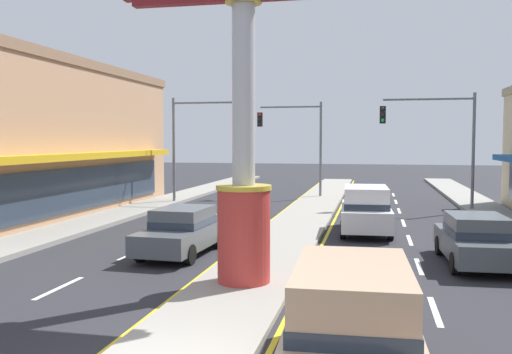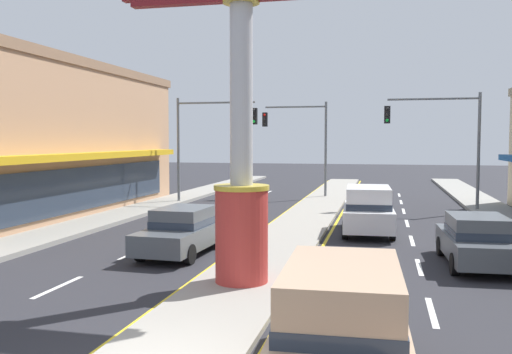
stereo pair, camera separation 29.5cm
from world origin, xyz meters
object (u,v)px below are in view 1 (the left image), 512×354
(traffic_light_median_far, at_px, (298,133))
(sedan_near_right_lane, at_px, (476,239))
(traffic_light_right_side, at_px, (438,131))
(traffic_light_left_side, at_px, (202,131))
(district_sign, at_px, (244,125))
(suv_near_left_lane, at_px, (366,209))
(suv_far_right_lane, at_px, (352,323))
(storefront_left, at_px, (8,139))
(sedan_mid_left_lane, at_px, (182,230))

(traffic_light_median_far, relative_size, sedan_near_right_lane, 1.42)
(traffic_light_right_side, height_order, sedan_near_right_lane, traffic_light_right_side)
(traffic_light_left_side, bearing_deg, district_sign, -69.17)
(district_sign, distance_m, traffic_light_median_far, 22.16)
(traffic_light_left_side, distance_m, suv_near_left_lane, 12.88)
(suv_far_right_lane, bearing_deg, district_sign, 119.15)
(storefront_left, relative_size, suv_near_left_lane, 4.32)
(traffic_light_left_side, bearing_deg, storefront_left, -139.41)
(traffic_light_right_side, height_order, sedan_mid_left_lane, traffic_light_right_side)
(traffic_light_left_side, height_order, sedan_mid_left_lane, traffic_light_left_side)
(storefront_left, height_order, suv_far_right_lane, storefront_left)
(suv_far_right_lane, bearing_deg, sedan_near_right_lane, 69.99)
(suv_far_right_lane, height_order, suv_near_left_lane, same)
(suv_near_left_lane, bearing_deg, storefront_left, 175.02)
(storefront_left, bearing_deg, district_sign, -36.08)
(storefront_left, relative_size, traffic_light_median_far, 3.26)
(district_sign, distance_m, suv_near_left_lane, 9.89)
(district_sign, distance_m, suv_far_right_lane, 6.76)
(storefront_left, xyz_separation_m, sedan_near_right_lane, (20.50, -6.57, -3.01))
(traffic_light_right_side, relative_size, sedan_near_right_lane, 1.42)
(storefront_left, distance_m, traffic_light_left_side, 10.26)
(district_sign, distance_m, storefront_left, 17.67)
(district_sign, distance_m, traffic_light_left_side, 18.27)
(traffic_light_right_side, height_order, suv_near_left_lane, traffic_light_right_side)
(traffic_light_left_side, xyz_separation_m, sedan_mid_left_lane, (3.59, -13.54, -3.46))
(district_sign, height_order, suv_far_right_lane, district_sign)
(traffic_light_right_side, relative_size, suv_far_right_lane, 1.33)
(suv_near_left_lane, bearing_deg, suv_far_right_lane, -90.00)
(district_sign, xyz_separation_m, traffic_light_left_side, (-6.50, 17.07, 0.11))
(traffic_light_left_side, height_order, suv_far_right_lane, traffic_light_left_side)
(sedan_near_right_lane, height_order, sedan_mid_left_lane, same)
(traffic_light_median_far, relative_size, suv_near_left_lane, 1.32)
(sedan_mid_left_lane, bearing_deg, suv_far_right_lane, -56.40)
(sedan_near_right_lane, xyz_separation_m, suv_near_left_lane, (-3.30, 5.07, 0.20))
(traffic_light_median_far, height_order, suv_far_right_lane, traffic_light_median_far)
(traffic_light_right_side, height_order, suv_far_right_lane, traffic_light_right_side)
(sedan_near_right_lane, distance_m, suv_far_right_lane, 9.65)
(traffic_light_left_side, xyz_separation_m, suv_far_right_lane, (9.41, -22.30, -3.26))
(sedan_mid_left_lane, bearing_deg, storefront_left, 148.88)
(sedan_near_right_lane, xyz_separation_m, suv_far_right_lane, (-3.30, -9.06, 0.20))
(traffic_light_median_far, bearing_deg, traffic_light_right_side, -32.87)
(district_sign, xyz_separation_m, traffic_light_median_far, (-1.64, 22.10, 0.06))
(traffic_light_right_side, distance_m, sedan_near_right_lane, 13.46)
(district_sign, bearing_deg, storefront_left, 143.92)
(district_sign, height_order, storefront_left, district_sign)
(storefront_left, height_order, sedan_mid_left_lane, storefront_left)
(traffic_light_right_side, bearing_deg, sedan_mid_left_lane, -125.27)
(district_sign, xyz_separation_m, storefront_left, (-14.28, 10.41, -0.34))
(traffic_light_right_side, distance_m, suv_near_left_lane, 9.30)
(storefront_left, xyz_separation_m, suv_near_left_lane, (17.20, -1.50, -2.81))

